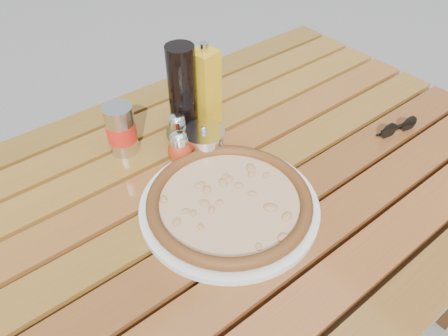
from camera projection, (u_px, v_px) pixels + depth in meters
table at (230, 207)px, 0.99m from camera, size 1.40×0.90×0.75m
plate at (229, 206)px, 0.88m from camera, size 0.36×0.36×0.01m
pizza at (229, 201)px, 0.86m from camera, size 0.34×0.34×0.03m
pepper_shaker at (180, 148)px, 0.96m from camera, size 0.07×0.07×0.08m
oregano_shaker at (178, 130)px, 1.01m from camera, size 0.06×0.06×0.08m
dark_bottle at (182, 90)px, 1.00m from camera, size 0.09×0.09×0.22m
soda_can at (121, 130)px, 0.98m from camera, size 0.08×0.08×0.12m
olive_oil_cruet at (205, 87)px, 1.04m from camera, size 0.06×0.06×0.21m
parmesan_tin at (204, 141)px, 0.99m from camera, size 0.12×0.12×0.07m
sunglasses at (398, 128)px, 1.06m from camera, size 0.11×0.04×0.04m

